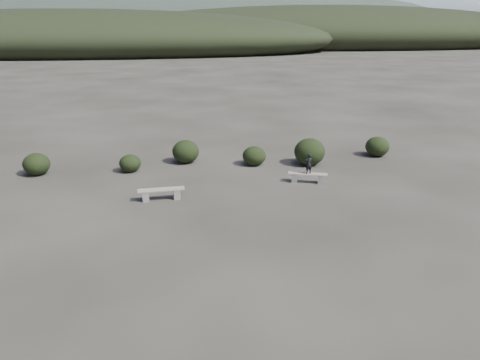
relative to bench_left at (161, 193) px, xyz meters
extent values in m
plane|color=#292520|center=(2.49, -4.70, -0.27)|extent=(1200.00, 1200.00, 0.00)
cube|color=slate|center=(-0.58, -0.06, -0.07)|extent=(0.28, 0.37, 0.39)
cube|color=slate|center=(0.58, 0.06, -0.07)|extent=(0.28, 0.37, 0.39)
cube|color=gray|center=(0.00, 0.00, 0.15)|extent=(1.79, 0.55, 0.05)
cube|color=slate|center=(5.49, 1.49, -0.09)|extent=(0.31, 0.37, 0.36)
cube|color=slate|center=(6.54, 1.19, -0.09)|extent=(0.31, 0.37, 0.36)
cube|color=gray|center=(6.01, 1.34, 0.12)|extent=(1.67, 0.77, 0.05)
imported|color=black|center=(6.03, 1.34, 0.57)|extent=(0.35, 0.28, 0.85)
ellipsoid|color=black|center=(-1.57, 3.70, 0.13)|extent=(0.96, 0.96, 0.79)
ellipsoid|color=black|center=(0.92, 4.86, 0.28)|extent=(1.28, 1.28, 1.09)
ellipsoid|color=black|center=(4.12, 4.12, 0.18)|extent=(1.11, 1.11, 0.89)
ellipsoid|color=black|center=(6.72, 3.89, 0.36)|extent=(1.44, 1.44, 1.26)
ellipsoid|color=black|center=(10.48, 4.99, 0.22)|extent=(1.18, 1.18, 0.98)
ellipsoid|color=black|center=(-5.61, 3.71, 0.22)|extent=(1.15, 1.15, 0.98)
ellipsoid|color=black|center=(-22.51, 85.30, 2.43)|extent=(110.00, 40.00, 12.00)
ellipsoid|color=black|center=(37.49, 105.30, 2.88)|extent=(120.00, 44.00, 14.00)
ellipsoid|color=#2F392E|center=(2.49, 155.30, 5.13)|extent=(190.00, 64.00, 24.00)
ellipsoid|color=slate|center=(72.49, 295.30, 9.63)|extent=(340.00, 110.00, 44.00)
ellipsoid|color=gray|center=(-27.51, 395.30, 12.33)|extent=(460.00, 140.00, 56.00)
camera|label=1|loc=(1.18, -16.83, 6.22)|focal=35.00mm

